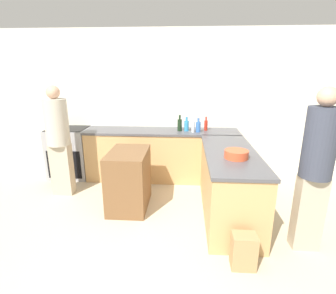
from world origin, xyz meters
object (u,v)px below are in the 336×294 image
at_px(mixing_bowl, 236,154).
at_px(paper_bag, 244,251).
at_px(person_at_peninsula, 316,166).
at_px(dish_soap_bottle, 186,125).
at_px(person_by_range, 58,138).
at_px(wine_bottle_dark, 180,125).
at_px(range_oven, 70,152).
at_px(hot_sauce_bottle, 206,125).
at_px(vinegar_bottle_clear, 193,126).
at_px(island_table, 129,179).
at_px(water_bottle_blue, 198,127).

xyz_separation_m(mixing_bowl, paper_bag, (-0.01, -0.80, -0.79)).
bearing_deg(person_at_peninsula, paper_bag, -153.64).
xyz_separation_m(dish_soap_bottle, person_by_range, (-2.01, -0.73, -0.07)).
bearing_deg(person_at_peninsula, wine_bottle_dark, 128.59).
bearing_deg(dish_soap_bottle, range_oven, 179.37).
xyz_separation_m(mixing_bowl, hot_sauce_bottle, (-0.27, 1.53, 0.05)).
relative_size(range_oven, vinegar_bottle_clear, 3.56).
xyz_separation_m(range_oven, wine_bottle_dark, (2.08, -0.03, 0.57)).
bearing_deg(paper_bag, range_oven, 140.82).
distance_m(vinegar_bottle_clear, dish_soap_bottle, 0.15).
relative_size(range_oven, island_table, 1.10).
bearing_deg(island_table, person_by_range, 163.46).
distance_m(wine_bottle_dark, paper_bag, 2.52).
xyz_separation_m(vinegar_bottle_clear, person_at_peninsula, (1.26, -1.78, -0.03)).
height_order(mixing_bowl, hot_sauce_bottle, hot_sauce_bottle).
height_order(range_oven, hot_sauce_bottle, hot_sauce_bottle).
xyz_separation_m(wine_bottle_dark, dish_soap_bottle, (0.12, 0.01, -0.01)).
xyz_separation_m(wine_bottle_dark, paper_bag, (0.73, -2.26, -0.85)).
bearing_deg(vinegar_bottle_clear, dish_soap_bottle, 138.47).
relative_size(water_bottle_blue, person_by_range, 0.14).
relative_size(island_table, vinegar_bottle_clear, 3.25).
xyz_separation_m(island_table, water_bottle_blue, (1.04, 1.01, 0.60)).
distance_m(island_table, person_by_range, 1.33).
distance_m(wine_bottle_dark, person_by_range, 2.02).
bearing_deg(person_by_range, hot_sauce_bottle, 18.62).
bearing_deg(mixing_bowl, dish_soap_bottle, 112.82).
bearing_deg(range_oven, island_table, -38.87).
height_order(vinegar_bottle_clear, person_at_peninsula, person_at_peninsula).
relative_size(vinegar_bottle_clear, person_by_range, 0.15).
bearing_deg(wine_bottle_dark, island_table, -123.60).
xyz_separation_m(island_table, vinegar_bottle_clear, (0.95, 0.98, 0.60)).
relative_size(island_table, dish_soap_bottle, 3.43).
bearing_deg(hot_sauce_bottle, water_bottle_blue, -136.91).
bearing_deg(wine_bottle_dark, person_by_range, -158.99).
bearing_deg(water_bottle_blue, vinegar_bottle_clear, -160.26).
bearing_deg(island_table, wine_bottle_dark, 56.40).
xyz_separation_m(person_by_range, person_at_peninsula, (3.39, -1.15, 0.05)).
distance_m(hot_sauce_bottle, wine_bottle_dark, 0.48).
relative_size(range_oven, dish_soap_bottle, 3.76).
bearing_deg(person_at_peninsula, mixing_bowl, 151.32).
height_order(island_table, mixing_bowl, mixing_bowl).
height_order(vinegar_bottle_clear, person_by_range, person_by_range).
bearing_deg(paper_bag, mixing_bowl, 89.15).
bearing_deg(person_at_peninsula, person_by_range, 161.21).
bearing_deg(dish_soap_bottle, mixing_bowl, -67.18).
xyz_separation_m(wine_bottle_dark, vinegar_bottle_clear, (0.24, -0.10, -0.01)).
distance_m(hot_sauce_bottle, paper_bag, 2.49).
bearing_deg(mixing_bowl, range_oven, 152.14).
distance_m(island_table, mixing_bowl, 1.60).
bearing_deg(water_bottle_blue, person_by_range, -163.39).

